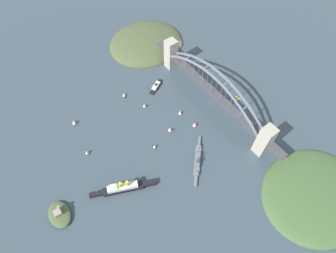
# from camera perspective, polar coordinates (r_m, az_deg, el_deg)

# --- Properties ---
(ground_plane) EXTENTS (1400.00, 1400.00, 0.00)m
(ground_plane) POSITION_cam_1_polar(r_m,az_deg,el_deg) (425.78, 8.65, 4.69)
(ground_plane) COLOR #3D4C56
(harbor_arch_bridge) EXTENTS (263.24, 16.36, 63.38)m
(harbor_arch_bridge) POSITION_cam_1_polar(r_m,az_deg,el_deg) (404.83, 9.14, 7.10)
(harbor_arch_bridge) COLOR #BCB29E
(harbor_arch_bridge) RESTS_ON ground
(headland_west_shore) EXTENTS (119.96, 137.43, 20.12)m
(headland_west_shore) POSITION_cam_1_polar(r_m,az_deg,el_deg) (395.12, 28.11, -12.26)
(headland_west_shore) COLOR #476638
(headland_west_shore) RESTS_ON ground
(headland_east_shore) EXTENTS (121.03, 132.47, 29.60)m
(headland_east_shore) POSITION_cam_1_polar(r_m,az_deg,el_deg) (517.96, -4.22, 16.62)
(headland_east_shore) COLOR #515B38
(headland_east_shore) RESTS_ON ground
(ocean_liner) EXTENTS (38.64, 77.69, 20.25)m
(ocean_liner) POSITION_cam_1_polar(r_m,az_deg,el_deg) (352.31, -9.16, -12.28)
(ocean_liner) COLOR black
(ocean_liner) RESTS_ON ground
(naval_cruiser) EXTENTS (54.17, 53.45, 16.02)m
(naval_cruiser) POSITION_cam_1_polar(r_m,az_deg,el_deg) (368.42, 6.06, -6.93)
(naval_cruiser) COLOR slate
(naval_cruiser) RESTS_ON ground
(harbor_ferry_steamer) EXTENTS (20.78, 31.87, 7.50)m
(harbor_ferry_steamer) POSITION_cam_1_polar(r_m,az_deg,el_deg) (440.67, -2.48, 8.24)
(harbor_ferry_steamer) COLOR black
(harbor_ferry_steamer) RESTS_ON ground
(fort_island_mid_harbor) EXTENTS (34.57, 24.52, 13.03)m
(fort_island_mid_harbor) POSITION_cam_1_polar(r_m,az_deg,el_deg) (362.43, -21.38, -16.39)
(fort_island_mid_harbor) COLOR #4C6038
(fort_island_mid_harbor) RESTS_ON ground
(seaplane_taxiing_near_bridge) EXTENTS (10.35, 7.92, 4.74)m
(seaplane_taxiing_near_bridge) POSITION_cam_1_polar(r_m,az_deg,el_deg) (437.59, 14.09, 5.59)
(seaplane_taxiing_near_bridge) COLOR #B7B7B2
(seaplane_taxiing_near_bridge) RESTS_ON ground
(small_boat_0) EXTENTS (8.81, 6.26, 8.72)m
(small_boat_0) POSITION_cam_1_polar(r_m,az_deg,el_deg) (406.12, 2.50, 2.90)
(small_boat_0) COLOR brown
(small_boat_0) RESTS_ON ground
(small_boat_1) EXTENTS (9.28, 8.32, 9.79)m
(small_boat_1) POSITION_cam_1_polar(r_m,az_deg,el_deg) (417.27, -18.74, 0.87)
(small_boat_1) COLOR #B2231E
(small_boat_1) RESTS_ON ground
(small_boat_2) EXTENTS (9.29, 8.15, 9.11)m
(small_boat_2) POSITION_cam_1_polar(r_m,az_deg,el_deg) (395.14, 5.50, 0.43)
(small_boat_2) COLOR #B2231E
(small_boat_2) RESTS_ON ground
(small_boat_3) EXTENTS (8.44, 8.07, 9.05)m
(small_boat_3) POSITION_cam_1_polar(r_m,az_deg,el_deg) (388.81, 0.41, -0.57)
(small_boat_3) COLOR brown
(small_boat_3) RESTS_ON ground
(small_boat_4) EXTENTS (6.21, 7.99, 9.53)m
(small_boat_4) POSITION_cam_1_polar(r_m,az_deg,el_deg) (414.70, -4.85, 4.35)
(small_boat_4) COLOR brown
(small_boat_4) RESTS_ON ground
(small_boat_5) EXTENTS (8.31, 5.14, 9.04)m
(small_boat_5) POSITION_cam_1_polar(r_m,az_deg,el_deg) (385.71, -16.33, -5.06)
(small_boat_5) COLOR brown
(small_boat_5) RESTS_ON ground
(small_boat_6) EXTENTS (8.30, 5.13, 8.41)m
(small_boat_6) POSITION_cam_1_polar(r_m,az_deg,el_deg) (432.11, -9.02, 6.48)
(small_boat_6) COLOR black
(small_boat_6) RESTS_ON ground
(small_boat_7) EXTENTS (7.67, 4.50, 7.91)m
(small_boat_7) POSITION_cam_1_polar(r_m,az_deg,el_deg) (375.72, -2.80, -4.05)
(small_boat_7) COLOR black
(small_boat_7) RESTS_ON ground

